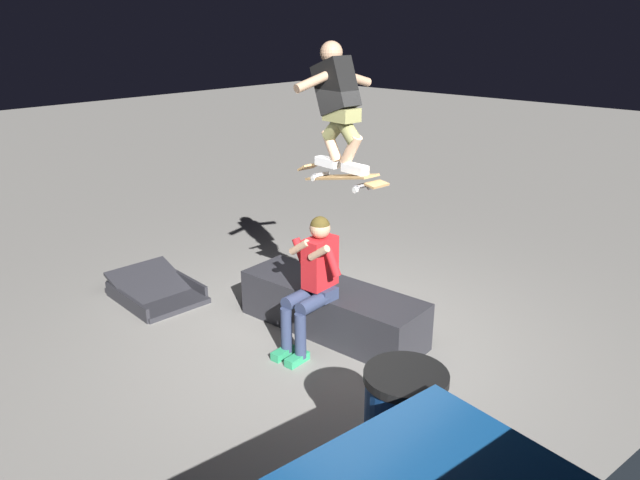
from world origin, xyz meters
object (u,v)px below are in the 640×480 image
ledge_box_main (332,309)px  trash_bin (403,431)px  kicker_ramp (157,293)px  person_sitting_on_ledge (313,278)px  skateboard (341,177)px  skater_airborne (337,101)px

ledge_box_main → trash_bin: size_ratio=2.22×
kicker_ramp → person_sitting_on_ledge: bearing=-168.5°
person_sitting_on_ledge → skateboard: 1.01m
skater_airborne → kicker_ramp: 3.28m
kicker_ramp → trash_bin: bearing=171.7°
ledge_box_main → kicker_ramp: size_ratio=1.76×
kicker_ramp → trash_bin: trash_bin is taller
person_sitting_on_ledge → kicker_ramp: person_sitting_on_ledge is taller
ledge_box_main → skater_airborne: skater_airborne is taller
kicker_ramp → trash_bin: (-3.89, 0.57, 0.40)m
trash_bin → person_sitting_on_ledge: bearing=-29.5°
skater_airborne → person_sitting_on_ledge: bearing=72.3°
ledge_box_main → skater_airborne: (-0.16, 0.12, 2.15)m
person_sitting_on_ledge → skater_airborne: (-0.08, -0.25, 1.66)m
skateboard → kicker_ramp: 2.88m
skateboard → kicker_ramp: skateboard is taller
skater_airborne → trash_bin: size_ratio=1.22×
ledge_box_main → trash_bin: 2.31m
trash_bin → skateboard: bearing=-37.1°
skater_airborne → trash_bin: 2.86m
trash_bin → kicker_ramp: bearing=-8.3°
ledge_box_main → trash_bin: bearing=143.5°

